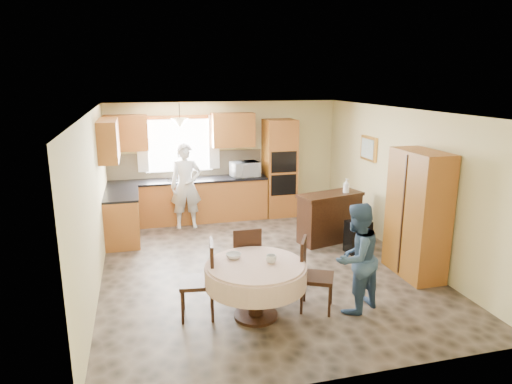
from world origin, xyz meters
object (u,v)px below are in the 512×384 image
object	(u,v)px
cupboard	(418,214)
chair_left	(203,276)
dining_table	(256,276)
person_sink	(186,186)
person_dining	(356,258)
sideboard	(329,219)
chair_back	(246,256)
chair_right	(311,271)
oven_tower	(279,168)

from	to	relation	value
cupboard	chair_left	bearing A→B (deg)	-172.13
cupboard	dining_table	bearing A→B (deg)	-166.27
person_sink	person_dining	bearing A→B (deg)	-65.76
cupboard	person_dining	distance (m)	1.66
dining_table	sideboard	bearing A→B (deg)	49.26
chair_left	dining_table	bearing A→B (deg)	79.89
dining_table	chair_back	world-z (taller)	chair_back
dining_table	person_dining	distance (m)	1.32
cupboard	chair_right	distance (m)	2.11
chair_left	chair_right	size ratio (longest dim) A/B	1.03
oven_tower	sideboard	size ratio (longest dim) A/B	1.75
chair_left	chair_back	bearing A→B (deg)	136.06
oven_tower	cupboard	world-z (taller)	oven_tower
sideboard	chair_right	world-z (taller)	chair_right
sideboard	chair_back	bearing A→B (deg)	-155.32
dining_table	chair_back	bearing A→B (deg)	86.08
oven_tower	chair_back	size ratio (longest dim) A/B	2.19
chair_back	chair_left	bearing A→B (deg)	40.25
dining_table	chair_right	world-z (taller)	chair_right
sideboard	chair_left	bearing A→B (deg)	-155.41
chair_back	chair_right	bearing A→B (deg)	135.94
oven_tower	chair_back	bearing A→B (deg)	-114.48
dining_table	chair_left	bearing A→B (deg)	162.54
cupboard	oven_tower	bearing A→B (deg)	106.57
cupboard	dining_table	size ratio (longest dim) A/B	1.52
dining_table	chair_right	xyz separation A→B (m)	(0.76, 0.03, -0.03)
chair_back	oven_tower	bearing A→B (deg)	-112.95
cupboard	person_sink	world-z (taller)	cupboard
oven_tower	dining_table	bearing A→B (deg)	-111.16
chair_back	dining_table	bearing A→B (deg)	87.62
chair_right	person_sink	world-z (taller)	person_sink
chair_left	chair_right	world-z (taller)	chair_left
oven_tower	person_dining	world-z (taller)	oven_tower
chair_back	person_sink	xyz separation A→B (m)	(-0.50, 3.12, 0.33)
cupboard	person_sink	size ratio (longest dim) A/B	1.12
chair_back	person_sink	size ratio (longest dim) A/B	0.56
chair_left	person_sink	size ratio (longest dim) A/B	0.58
chair_right	cupboard	bearing A→B (deg)	-45.15
sideboard	dining_table	xyz separation A→B (m)	(-2.04, -2.36, 0.13)
cupboard	dining_table	world-z (taller)	cupboard
person_dining	dining_table	bearing A→B (deg)	-33.21
oven_tower	chair_left	size ratio (longest dim) A/B	2.12
person_sink	person_dining	distance (m)	4.39
person_dining	oven_tower	bearing A→B (deg)	-121.13
oven_tower	chair_back	distance (m)	3.89
dining_table	chair_back	distance (m)	0.75
oven_tower	dining_table	world-z (taller)	oven_tower
chair_back	person_dining	distance (m)	1.55
sideboard	chair_left	distance (m)	3.44
oven_tower	chair_right	distance (m)	4.35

